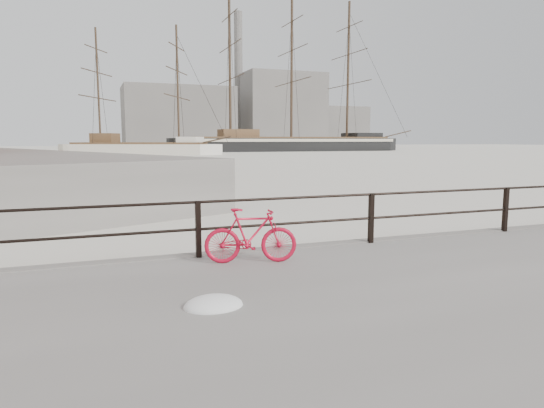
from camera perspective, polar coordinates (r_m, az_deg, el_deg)
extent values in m
plane|color=white|center=(10.19, 11.00, -6.24)|extent=(400.00, 400.00, 0.00)
cube|color=gray|center=(7.19, 28.22, -11.45)|extent=(36.00, 8.00, 0.35)
imported|color=red|center=(8.13, -2.53, -3.73)|extent=(1.55, 0.61, 0.93)
ellipsoid|color=white|center=(6.16, -6.93, -10.67)|extent=(0.75, 0.59, 0.27)
cube|color=gray|center=(150.69, -10.97, 9.94)|extent=(32.00, 18.00, 18.00)
cube|color=gray|center=(165.09, 0.99, 10.90)|extent=(26.00, 20.00, 24.00)
cube|color=gray|center=(179.00, 7.35, 8.97)|extent=(20.00, 16.00, 14.00)
cylinder|color=gray|center=(166.47, -3.95, 14.31)|extent=(2.80, 2.80, 44.00)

